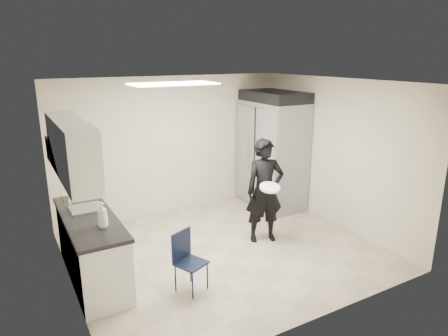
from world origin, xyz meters
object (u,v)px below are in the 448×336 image
folding_chair (191,263)px  man_tuxedo (265,191)px  commercial_fridge (272,155)px  lower_counter (92,249)px

folding_chair → man_tuxedo: 1.90m
commercial_fridge → folding_chair: bearing=-143.6°
lower_counter → folding_chair: 1.41m
commercial_fridge → folding_chair: (-2.74, -2.02, -0.66)m
commercial_fridge → man_tuxedo: 1.66m
lower_counter → folding_chair: (1.04, -0.95, -0.04)m
lower_counter → commercial_fridge: bearing=15.9°
commercial_fridge → folding_chair: commercial_fridge is taller
folding_chair → lower_counter: bearing=114.0°
lower_counter → man_tuxedo: (2.71, -0.18, 0.42)m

